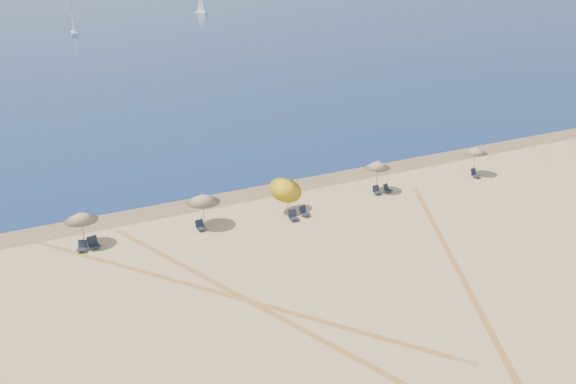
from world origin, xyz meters
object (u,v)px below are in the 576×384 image
umbrella_1 (81,216)px  chair_9 (475,174)px  chair_5 (293,216)px  chair_4 (200,226)px  chair_6 (304,212)px  chair_3 (93,243)px  sailboat_2 (73,23)px  chair_2 (82,247)px  umbrella_2 (203,198)px  sailboat_1 (201,7)px  umbrella_5 (476,151)px  chair_7 (377,190)px  umbrella_3 (286,187)px  umbrella_4 (378,164)px  chair_8 (387,189)px

umbrella_1 → chair_9: (30.10, -2.10, -1.60)m
umbrella_1 → chair_5: size_ratio=3.04×
chair_4 → chair_6: bearing=-14.8°
chair_3 → umbrella_1: bearing=109.5°
sailboat_2 → chair_2: bearing=-92.0°
umbrella_1 → umbrella_2: umbrella_2 is taller
chair_5 → sailboat_1: sailboat_1 is taller
chair_3 → chair_4: size_ratio=1.16×
chair_3 → chair_9: 29.71m
umbrella_5 → chair_3: umbrella_5 is taller
umbrella_2 → chair_7: size_ratio=3.55×
umbrella_5 → chair_9: 1.88m
umbrella_2 → chair_3: (-7.13, 0.02, -1.64)m
chair_6 → chair_9: 15.90m
chair_5 → chair_7: 7.87m
chair_2 → chair_4: chair_4 is taller
chair_4 → chair_9: chair_9 is taller
umbrella_5 → sailboat_1: bearing=79.0°
chair_2 → sailboat_2: sailboat_2 is taller
umbrella_5 → chair_7: bearing=179.6°
umbrella_3 → umbrella_4: 7.84m
umbrella_2 → umbrella_3: size_ratio=0.88×
chair_7 → chair_9: size_ratio=0.79×
umbrella_5 → sailboat_2: bearing=97.3°
umbrella_4 → chair_3: 20.95m
umbrella_4 → chair_3: umbrella_4 is taller
umbrella_2 → chair_5: (5.65, -1.94, -1.65)m
umbrella_3 → chair_8: 8.60m
chair_8 → sailboat_2: sailboat_2 is taller
chair_2 → chair_8: chair_2 is taller
umbrella_5 → chair_8: umbrella_5 is taller
chair_6 → chair_8: chair_6 is taller
chair_3 → chair_6: 13.88m
chair_9 → sailboat_2: sailboat_2 is taller
umbrella_1 → umbrella_4: umbrella_4 is taller
chair_5 → chair_6: 1.04m
chair_3 → umbrella_5: bearing=-11.5°
chair_2 → chair_5: 13.59m
chair_4 → chair_6: (7.11, -1.13, 0.01)m
chair_4 → chair_3: bearing=169.5°
chair_7 → sailboat_1: bearing=78.4°
chair_6 → umbrella_1: bearing=153.9°
chair_8 → chair_6: bearing=169.8°
umbrella_1 → chair_7: 21.08m
umbrella_5 → chair_8: (-8.64, 0.06, -1.76)m
chair_7 → umbrella_2: bearing=-179.8°
umbrella_3 → chair_5: 2.14m
chair_6 → chair_8: bearing=-9.0°
umbrella_2 → chair_2: umbrella_2 is taller
chair_7 → sailboat_2: bearing=95.4°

